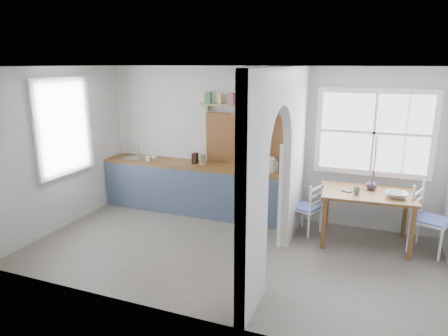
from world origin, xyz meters
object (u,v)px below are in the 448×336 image
(chair_right, at_px, (431,219))
(kettle, at_px, (271,165))
(chair_left, at_px, (306,207))
(dining_table, at_px, (366,218))
(vase, at_px, (372,184))

(chair_right, xyz_separation_m, kettle, (-2.39, 0.21, 0.53))
(chair_left, bearing_deg, chair_right, 111.03)
(chair_right, distance_m, kettle, 2.46)
(dining_table, relative_size, chair_right, 1.29)
(chair_left, xyz_separation_m, kettle, (-0.62, 0.14, 0.61))
(chair_right, bearing_deg, dining_table, 113.19)
(chair_left, xyz_separation_m, vase, (0.94, 0.07, 0.47))
(dining_table, relative_size, chair_left, 1.52)
(kettle, bearing_deg, vase, -16.32)
(chair_right, height_order, vase, chair_right)
(chair_right, relative_size, kettle, 3.88)
(kettle, bearing_deg, dining_table, -22.10)
(dining_table, distance_m, kettle, 1.67)
(kettle, distance_m, vase, 1.57)
(dining_table, bearing_deg, chair_left, 170.49)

